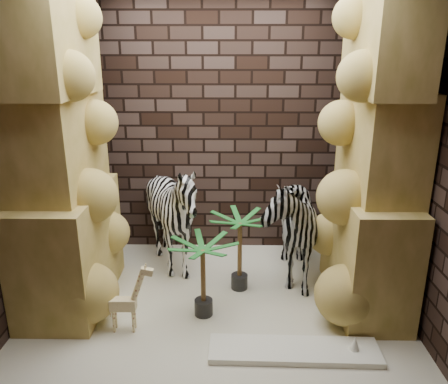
{
  "coord_description": "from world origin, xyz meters",
  "views": [
    {
      "loc": [
        0.13,
        -3.82,
        2.37
      ],
      "look_at": [
        0.07,
        0.15,
        1.06
      ],
      "focal_mm": 35.56,
      "sensor_mm": 36.0,
      "label": 1
    }
  ],
  "objects_px": {
    "zebra_right": "(286,213)",
    "zebra_left": "(173,221)",
    "giraffe_toy": "(123,297)",
    "surfboard": "(294,351)",
    "palm_back": "(203,278)",
    "palm_front": "(240,252)"
  },
  "relations": [
    {
      "from": "zebra_right",
      "to": "zebra_left",
      "type": "xyz_separation_m",
      "value": [
        -1.2,
        0.05,
        -0.13
      ]
    },
    {
      "from": "giraffe_toy",
      "to": "surfboard",
      "type": "relative_size",
      "value": 0.48
    },
    {
      "from": "zebra_left",
      "to": "surfboard",
      "type": "relative_size",
      "value": 0.94
    },
    {
      "from": "zebra_right",
      "to": "palm_back",
      "type": "distance_m",
      "value": 1.19
    },
    {
      "from": "zebra_right",
      "to": "surfboard",
      "type": "relative_size",
      "value": 1.03
    },
    {
      "from": "giraffe_toy",
      "to": "surfboard",
      "type": "xyz_separation_m",
      "value": [
        1.44,
        -0.29,
        -0.3
      ]
    },
    {
      "from": "palm_front",
      "to": "surfboard",
      "type": "bearing_deg",
      "value": -67.33
    },
    {
      "from": "zebra_left",
      "to": "surfboard",
      "type": "height_order",
      "value": "zebra_left"
    },
    {
      "from": "palm_back",
      "to": "palm_front",
      "type": "bearing_deg",
      "value": 54.66
    },
    {
      "from": "giraffe_toy",
      "to": "palm_front",
      "type": "bearing_deg",
      "value": 35.18
    },
    {
      "from": "surfboard",
      "to": "zebra_left",
      "type": "bearing_deg",
      "value": 130.51
    },
    {
      "from": "zebra_right",
      "to": "palm_back",
      "type": "xyz_separation_m",
      "value": [
        -0.83,
        -0.79,
        -0.33
      ]
    },
    {
      "from": "zebra_left",
      "to": "giraffe_toy",
      "type": "bearing_deg",
      "value": -86.47
    },
    {
      "from": "zebra_left",
      "to": "zebra_right",
      "type": "bearing_deg",
      "value": 16.76
    },
    {
      "from": "zebra_right",
      "to": "palm_front",
      "type": "xyz_separation_m",
      "value": [
        -0.49,
        -0.32,
        -0.3
      ]
    },
    {
      "from": "zebra_right",
      "to": "palm_front",
      "type": "relative_size",
      "value": 1.74
    },
    {
      "from": "palm_front",
      "to": "surfboard",
      "type": "distance_m",
      "value": 1.17
    },
    {
      "from": "zebra_right",
      "to": "zebra_left",
      "type": "height_order",
      "value": "zebra_right"
    },
    {
      "from": "zebra_left",
      "to": "palm_back",
      "type": "relative_size",
      "value": 1.71
    },
    {
      "from": "surfboard",
      "to": "palm_back",
      "type": "bearing_deg",
      "value": 146.05
    },
    {
      "from": "giraffe_toy",
      "to": "palm_back",
      "type": "distance_m",
      "value": 0.72
    },
    {
      "from": "zebra_left",
      "to": "palm_back",
      "type": "xyz_separation_m",
      "value": [
        0.37,
        -0.85,
        -0.21
      ]
    }
  ]
}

